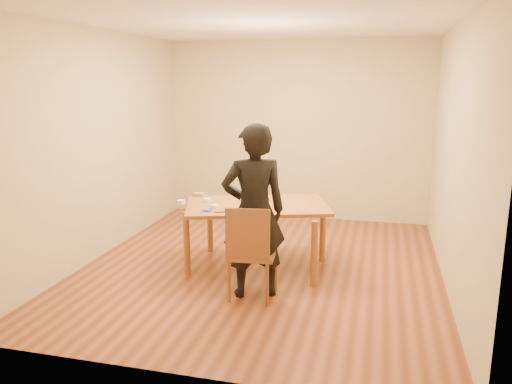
% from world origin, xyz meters
% --- Properties ---
extents(room_shell, '(4.00, 4.50, 2.70)m').
position_xyz_m(room_shell, '(0.00, 0.34, 1.35)').
color(room_shell, brown).
rests_on(room_shell, ground).
extents(dining_table, '(1.77, 1.36, 0.04)m').
position_xyz_m(dining_table, '(-0.05, -0.02, 0.73)').
color(dining_table, brown).
rests_on(dining_table, floor).
extents(dining_chair, '(0.48, 0.48, 0.04)m').
position_xyz_m(dining_chair, '(0.10, -0.80, 0.45)').
color(dining_chair, brown).
rests_on(dining_chair, floor).
extents(cake_plate, '(0.29, 0.29, 0.02)m').
position_xyz_m(cake_plate, '(-0.08, 0.12, 0.76)').
color(cake_plate, '#AA0B0C').
rests_on(cake_plate, dining_table).
extents(cake, '(0.24, 0.24, 0.08)m').
position_xyz_m(cake, '(-0.08, 0.12, 0.81)').
color(cake, white).
rests_on(cake, cake_plate).
extents(frosting_dome, '(0.23, 0.23, 0.03)m').
position_xyz_m(frosting_dome, '(-0.08, 0.12, 0.86)').
color(frosting_dome, white).
rests_on(frosting_dome, cake).
extents(frosting_tub, '(0.10, 0.10, 0.09)m').
position_xyz_m(frosting_tub, '(-0.08, -0.44, 0.79)').
color(frosting_tub, white).
rests_on(frosting_tub, dining_table).
extents(frosting_lid, '(0.11, 0.11, 0.01)m').
position_xyz_m(frosting_lid, '(-0.49, -0.43, 0.75)').
color(frosting_lid, '#172A9B').
rests_on(frosting_lid, dining_table).
extents(frosting_dollop, '(0.04, 0.04, 0.02)m').
position_xyz_m(frosting_dollop, '(-0.49, -0.43, 0.77)').
color(frosting_dollop, white).
rests_on(frosting_dollop, frosting_lid).
extents(ramekin_green, '(0.08, 0.08, 0.04)m').
position_xyz_m(ramekin_green, '(-0.46, -0.31, 0.77)').
color(ramekin_green, white).
rests_on(ramekin_green, dining_table).
extents(ramekin_yellow, '(0.08, 0.08, 0.04)m').
position_xyz_m(ramekin_yellow, '(-0.62, -0.06, 0.77)').
color(ramekin_yellow, white).
rests_on(ramekin_yellow, dining_table).
extents(ramekin_multi, '(0.09, 0.09, 0.04)m').
position_xyz_m(ramekin_multi, '(-0.88, -0.22, 0.77)').
color(ramekin_multi, white).
rests_on(ramekin_multi, dining_table).
extents(candy_box_pink, '(0.14, 0.07, 0.02)m').
position_xyz_m(candy_box_pink, '(-0.82, 0.18, 0.76)').
color(candy_box_pink, '#F138AB').
rests_on(candy_box_pink, dining_table).
extents(candy_box_green, '(0.13, 0.07, 0.02)m').
position_xyz_m(candy_box_green, '(-0.83, 0.19, 0.78)').
color(candy_box_green, green).
rests_on(candy_box_green, candy_box_pink).
extents(spatula, '(0.15, 0.07, 0.01)m').
position_xyz_m(spatula, '(-0.32, -0.46, 0.75)').
color(spatula, black).
rests_on(spatula, dining_table).
extents(person, '(0.74, 0.64, 1.73)m').
position_xyz_m(person, '(0.10, -0.75, 0.86)').
color(person, black).
rests_on(person, floor).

